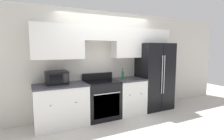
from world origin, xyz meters
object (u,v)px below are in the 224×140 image
at_px(oven_range, 102,99).
at_px(microwave, 57,78).
at_px(bottle, 123,75).
at_px(refrigerator, 154,76).

xyz_separation_m(oven_range, microwave, (-1.01, 0.09, 0.59)).
relative_size(microwave, bottle, 1.71).
height_order(oven_range, bottle, bottle).
bearing_deg(bottle, refrigerator, 0.81).
xyz_separation_m(microwave, bottle, (1.60, -0.07, -0.03)).
distance_m(oven_range, refrigerator, 1.65).
height_order(refrigerator, bottle, refrigerator).
bearing_deg(oven_range, refrigerator, 1.22).
relative_size(oven_range, bottle, 3.93).
xyz_separation_m(oven_range, bottle, (0.58, 0.02, 0.55)).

